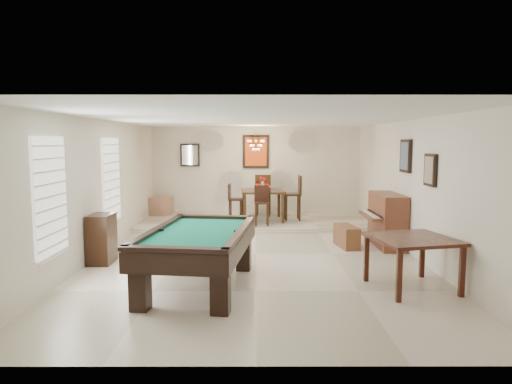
{
  "coord_description": "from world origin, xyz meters",
  "views": [
    {
      "loc": [
        -0.01,
        -8.72,
        2.17
      ],
      "look_at": [
        0.0,
        0.6,
        1.15
      ],
      "focal_mm": 32.0,
      "sensor_mm": 36.0,
      "label": 1
    }
  ],
  "objects_px": {
    "corner_bench": "(161,206)",
    "chandelier": "(256,141)",
    "dining_chair_north": "(263,195)",
    "piano_bench": "(347,236)",
    "apothecary_chest": "(102,239)",
    "pool_table": "(199,260)",
    "square_table": "(412,263)",
    "upright_piano": "(381,220)",
    "dining_table": "(263,203)",
    "flower_vase": "(263,181)",
    "dining_chair_south": "(262,206)",
    "dining_chair_west": "(236,202)",
    "dining_chair_east": "(292,198)"
  },
  "relations": [
    {
      "from": "corner_bench",
      "to": "chandelier",
      "type": "xyz_separation_m",
      "value": [
        2.7,
        -0.89,
        1.83
      ]
    },
    {
      "from": "dining_chair_north",
      "to": "piano_bench",
      "type": "bearing_deg",
      "value": 121.09
    },
    {
      "from": "corner_bench",
      "to": "apothecary_chest",
      "type": "bearing_deg",
      "value": -90.96
    },
    {
      "from": "apothecary_chest",
      "to": "piano_bench",
      "type": "bearing_deg",
      "value": 15.04
    },
    {
      "from": "pool_table",
      "to": "square_table",
      "type": "height_order",
      "value": "pool_table"
    },
    {
      "from": "chandelier",
      "to": "corner_bench",
      "type": "bearing_deg",
      "value": 161.72
    },
    {
      "from": "upright_piano",
      "to": "piano_bench",
      "type": "relative_size",
      "value": 1.65
    },
    {
      "from": "dining_table",
      "to": "flower_vase",
      "type": "xyz_separation_m",
      "value": [
        0.0,
        0.0,
        0.58
      ]
    },
    {
      "from": "pool_table",
      "to": "dining_chair_south",
      "type": "relative_size",
      "value": 2.59
    },
    {
      "from": "pool_table",
      "to": "dining_chair_west",
      "type": "relative_size",
      "value": 2.64
    },
    {
      "from": "square_table",
      "to": "dining_chair_south",
      "type": "relative_size",
      "value": 1.14
    },
    {
      "from": "piano_bench",
      "to": "chandelier",
      "type": "height_order",
      "value": "chandelier"
    },
    {
      "from": "pool_table",
      "to": "dining_chair_east",
      "type": "relative_size",
      "value": 2.16
    },
    {
      "from": "apothecary_chest",
      "to": "dining_chair_south",
      "type": "distance_m",
      "value": 4.25
    },
    {
      "from": "dining_chair_south",
      "to": "chandelier",
      "type": "relative_size",
      "value": 1.63
    },
    {
      "from": "piano_bench",
      "to": "dining_chair_north",
      "type": "height_order",
      "value": "dining_chair_north"
    },
    {
      "from": "corner_bench",
      "to": "chandelier",
      "type": "distance_m",
      "value": 3.38
    },
    {
      "from": "upright_piano",
      "to": "piano_bench",
      "type": "bearing_deg",
      "value": -174.95
    },
    {
      "from": "corner_bench",
      "to": "dining_table",
      "type": "bearing_deg",
      "value": -17.54
    },
    {
      "from": "square_table",
      "to": "apothecary_chest",
      "type": "relative_size",
      "value": 1.26
    },
    {
      "from": "flower_vase",
      "to": "dining_chair_west",
      "type": "relative_size",
      "value": 0.25
    },
    {
      "from": "upright_piano",
      "to": "flower_vase",
      "type": "distance_m",
      "value": 3.56
    },
    {
      "from": "flower_vase",
      "to": "dining_chair_north",
      "type": "xyz_separation_m",
      "value": [
        0.03,
        0.74,
        -0.45
      ]
    },
    {
      "from": "piano_bench",
      "to": "chandelier",
      "type": "xyz_separation_m",
      "value": [
        -1.88,
        2.61,
        1.98
      ]
    },
    {
      "from": "dining_chair_east",
      "to": "upright_piano",
      "type": "bearing_deg",
      "value": 31.16
    },
    {
      "from": "dining_table",
      "to": "flower_vase",
      "type": "height_order",
      "value": "flower_vase"
    },
    {
      "from": "piano_bench",
      "to": "dining_table",
      "type": "xyz_separation_m",
      "value": [
        -1.71,
        2.6,
        0.36
      ]
    },
    {
      "from": "upright_piano",
      "to": "piano_bench",
      "type": "xyz_separation_m",
      "value": [
        -0.72,
        -0.06,
        -0.33
      ]
    },
    {
      "from": "upright_piano",
      "to": "chandelier",
      "type": "xyz_separation_m",
      "value": [
        -2.61,
        2.55,
        1.65
      ]
    },
    {
      "from": "flower_vase",
      "to": "corner_bench",
      "type": "relative_size",
      "value": 0.43
    },
    {
      "from": "square_table",
      "to": "upright_piano",
      "type": "bearing_deg",
      "value": 83.81
    },
    {
      "from": "dining_table",
      "to": "dining_chair_south",
      "type": "xyz_separation_m",
      "value": [
        -0.03,
        -0.77,
        0.03
      ]
    },
    {
      "from": "square_table",
      "to": "dining_chair_north",
      "type": "height_order",
      "value": "dining_chair_north"
    },
    {
      "from": "upright_piano",
      "to": "dining_chair_west",
      "type": "relative_size",
      "value": 1.38
    },
    {
      "from": "upright_piano",
      "to": "apothecary_chest",
      "type": "height_order",
      "value": "upright_piano"
    },
    {
      "from": "square_table",
      "to": "piano_bench",
      "type": "distance_m",
      "value": 2.75
    },
    {
      "from": "flower_vase",
      "to": "corner_bench",
      "type": "xyz_separation_m",
      "value": [
        -2.88,
        0.91,
        -0.79
      ]
    },
    {
      "from": "dining_chair_south",
      "to": "flower_vase",
      "type": "bearing_deg",
      "value": 87.16
    },
    {
      "from": "dining_chair_south",
      "to": "upright_piano",
      "type": "bearing_deg",
      "value": -36.08
    },
    {
      "from": "dining_chair_west",
      "to": "piano_bench",
      "type": "bearing_deg",
      "value": -133.79
    },
    {
      "from": "upright_piano",
      "to": "dining_chair_south",
      "type": "height_order",
      "value": "upright_piano"
    },
    {
      "from": "piano_bench",
      "to": "flower_vase",
      "type": "bearing_deg",
      "value": 123.34
    },
    {
      "from": "dining_chair_north",
      "to": "chandelier",
      "type": "distance_m",
      "value": 1.68
    },
    {
      "from": "dining_table",
      "to": "dining_chair_south",
      "type": "height_order",
      "value": "dining_chair_south"
    },
    {
      "from": "dining_chair_north",
      "to": "square_table",
      "type": "bearing_deg",
      "value": 113.56
    },
    {
      "from": "piano_bench",
      "to": "dining_chair_south",
      "type": "xyz_separation_m",
      "value": [
        -1.74,
        1.83,
        0.39
      ]
    },
    {
      "from": "square_table",
      "to": "dining_chair_west",
      "type": "height_order",
      "value": "dining_chair_west"
    },
    {
      "from": "upright_piano",
      "to": "dining_chair_south",
      "type": "bearing_deg",
      "value": 144.43
    },
    {
      "from": "dining_chair_south",
      "to": "chandelier",
      "type": "height_order",
      "value": "chandelier"
    },
    {
      "from": "piano_bench",
      "to": "corner_bench",
      "type": "distance_m",
      "value": 5.77
    }
  ]
}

